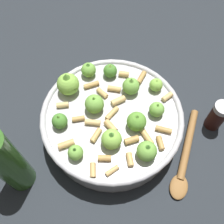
{
  "coord_description": "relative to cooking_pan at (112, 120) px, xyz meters",
  "views": [
    {
      "loc": [
        0.18,
        -0.19,
        0.52
      ],
      "look_at": [
        0.0,
        0.0,
        0.08
      ],
      "focal_mm": 40.88,
      "sensor_mm": 36.0,
      "label": 1
    }
  ],
  "objects": [
    {
      "name": "cooking_pan",
      "position": [
        0.0,
        0.0,
        0.0
      ],
      "size": [
        0.29,
        0.29,
        0.13
      ],
      "color": "#B7B7BC",
      "rests_on": "ground"
    },
    {
      "name": "pepper_shaker",
      "position": [
        0.16,
        0.17,
        -0.01
      ],
      "size": [
        0.04,
        0.04,
        0.08
      ],
      "color": "#33140F",
      "rests_on": "ground"
    },
    {
      "name": "olive_oil_bottle",
      "position": [
        -0.05,
        -0.21,
        0.05
      ],
      "size": [
        0.05,
        0.05,
        0.23
      ],
      "color": "#336023",
      "rests_on": "ground"
    },
    {
      "name": "wooden_spoon",
      "position": [
        0.16,
        0.06,
        -0.04
      ],
      "size": [
        0.11,
        0.2,
        0.02
      ],
      "color": "olive",
      "rests_on": "ground"
    },
    {
      "name": "ground_plane",
      "position": [
        0.0,
        0.0,
        -0.04
      ],
      "size": [
        2.4,
        2.4,
        0.0
      ],
      "primitive_type": "plane",
      "color": "#23282D"
    }
  ]
}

